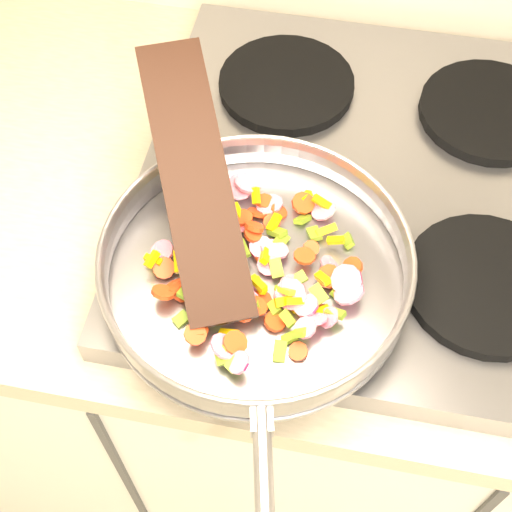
# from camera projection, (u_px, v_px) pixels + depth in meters

# --- Properties ---
(cooktop) EXTENTS (0.60, 0.60, 0.04)m
(cooktop) POSITION_uv_depth(u_px,v_px,m) (373.00, 188.00, 0.93)
(cooktop) COLOR #939399
(cooktop) RESTS_ON counter_top
(grate_fl) EXTENTS (0.19, 0.19, 0.02)m
(grate_fl) POSITION_uv_depth(u_px,v_px,m) (247.00, 246.00, 0.85)
(grate_fl) COLOR black
(grate_fl) RESTS_ON cooktop
(grate_fr) EXTENTS (0.19, 0.19, 0.02)m
(grate_fr) POSITION_uv_depth(u_px,v_px,m) (486.00, 284.00, 0.82)
(grate_fr) COLOR black
(grate_fr) RESTS_ON cooktop
(grate_bl) EXTENTS (0.19, 0.19, 0.02)m
(grate_bl) POSITION_uv_depth(u_px,v_px,m) (286.00, 84.00, 1.00)
(grate_bl) COLOR black
(grate_bl) RESTS_ON cooktop
(grate_br) EXTENTS (0.19, 0.19, 0.02)m
(grate_br) POSITION_uv_depth(u_px,v_px,m) (489.00, 111.00, 0.97)
(grate_br) COLOR black
(grate_br) RESTS_ON cooktop
(saute_pan) EXTENTS (0.38, 0.55, 0.05)m
(saute_pan) POSITION_uv_depth(u_px,v_px,m) (256.00, 266.00, 0.79)
(saute_pan) COLOR #9E9EA5
(saute_pan) RESTS_ON grate_fl
(vegetable_heap) EXTENTS (0.25, 0.27, 0.05)m
(vegetable_heap) POSITION_uv_depth(u_px,v_px,m) (258.00, 269.00, 0.80)
(vegetable_heap) COLOR red
(vegetable_heap) RESTS_ON saute_pan
(wooden_spatula) EXTENTS (0.19, 0.31, 0.13)m
(wooden_spatula) POSITION_uv_depth(u_px,v_px,m) (195.00, 179.00, 0.78)
(wooden_spatula) COLOR black
(wooden_spatula) RESTS_ON saute_pan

